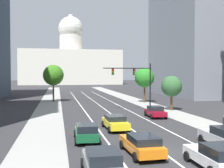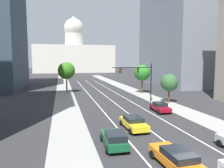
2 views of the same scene
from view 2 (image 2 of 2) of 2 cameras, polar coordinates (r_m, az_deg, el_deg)
ground_plane at (r=54.49m, az=-3.47°, el=-1.86°), size 400.00×400.00×0.00m
sidewalk_left at (r=48.74m, az=-12.44°, el=-2.92°), size 4.05×130.00×0.01m
sidewalk_right at (r=51.92m, az=6.89°, el=-2.28°), size 4.05×130.00×0.01m
lane_stripe_left at (r=39.35m, az=-4.39°, el=-4.91°), size 0.16×90.00×0.01m
lane_stripe_center at (r=39.98m, az=0.28°, el=-4.72°), size 0.16×90.00×0.01m
lane_stripe_right at (r=40.87m, az=4.77°, el=-4.50°), size 0.16×90.00×0.01m
office_tower_far_right at (r=75.15m, az=18.27°, el=19.16°), size 17.88×30.48×49.77m
capitol_building at (r=151.81m, az=-10.01°, el=7.53°), size 53.03×22.50×37.72m
car_green at (r=19.22m, az=0.63°, el=-14.36°), size 2.09×4.29×1.49m
car_orange at (r=16.48m, az=16.59°, el=-18.30°), size 2.20×4.84×1.40m
car_crimson at (r=32.77m, az=12.72°, el=-5.98°), size 2.23×4.09×1.41m
car_yellow at (r=24.17m, az=5.73°, el=-10.15°), size 2.17×4.79×1.40m
traffic_signal_mast at (r=39.26m, az=7.39°, el=2.31°), size 7.46×0.39×7.12m
street_tree_mid_right at (r=50.85m, az=8.03°, el=2.96°), size 3.78×3.78×6.70m
street_tree_mid_left at (r=52.31m, az=-12.04°, el=3.48°), size 4.09×4.09×7.32m
street_tree_near_right at (r=40.01m, az=15.00°, el=0.32°), size 3.15×3.15×5.23m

